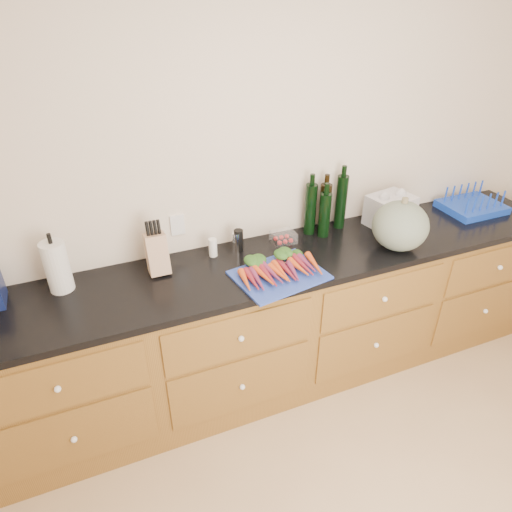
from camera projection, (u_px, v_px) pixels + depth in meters
name	position (u px, v px, depth m)	size (l,w,h in m)	color
wall_back	(272.00, 179.00, 2.73)	(4.10, 0.05, 2.60)	beige
cabinets	(290.00, 321.00, 2.92)	(3.60, 0.64, 0.90)	brown
countertop	(293.00, 259.00, 2.67)	(3.64, 0.62, 0.04)	black
cutting_board	(279.00, 275.00, 2.48)	(0.47, 0.36, 0.01)	#2640A6
carrots	(277.00, 267.00, 2.49)	(0.44, 0.30, 0.06)	#E4501A
squash	(400.00, 226.00, 2.67)	(0.33, 0.33, 0.29)	#556454
paper_towel	(57.00, 267.00, 2.31)	(0.12, 0.12, 0.28)	silver
knife_block	(157.00, 254.00, 2.47)	(0.11, 0.11, 0.22)	tan
grinder_salt	(213.00, 247.00, 2.64)	(0.05, 0.05, 0.11)	white
grinder_pepper	(239.00, 240.00, 2.68)	(0.05, 0.05, 0.14)	black
canister_chrome	(237.00, 242.00, 2.68)	(0.05, 0.05, 0.12)	white
tomato_box	(283.00, 237.00, 2.78)	(0.14, 0.11, 0.07)	white
bottles	(325.00, 208.00, 2.85)	(0.29, 0.15, 0.35)	black
grocery_bag	(390.00, 211.00, 2.95)	(0.27, 0.22, 0.20)	white
dish_rack	(472.00, 205.00, 3.17)	(0.40, 0.32, 0.16)	#153DBC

